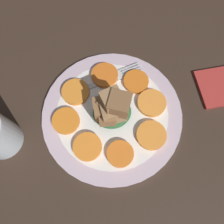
# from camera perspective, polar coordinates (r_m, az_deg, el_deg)

# --- Properties ---
(table_slab) EXTENTS (1.20, 1.20, 0.02)m
(table_slab) POSITION_cam_1_polar(r_m,az_deg,el_deg) (0.49, 0.00, -1.17)
(table_slab) COLOR #38281E
(table_slab) RESTS_ON ground
(plate) EXTENTS (0.31, 0.31, 0.01)m
(plate) POSITION_cam_1_polar(r_m,az_deg,el_deg) (0.48, 0.00, -0.62)
(plate) COLOR silver
(plate) RESTS_ON table_slab
(carrot_slice_0) EXTENTS (0.06, 0.06, 0.01)m
(carrot_slice_0) POSITION_cam_1_polar(r_m,az_deg,el_deg) (0.49, -9.50, 5.20)
(carrot_slice_0) COLOR orange
(carrot_slice_0) RESTS_ON plate
(carrot_slice_1) EXTENTS (0.06, 0.06, 0.01)m
(carrot_slice_1) POSITION_cam_1_polar(r_m,az_deg,el_deg) (0.47, -11.91, -2.57)
(carrot_slice_1) COLOR orange
(carrot_slice_1) RESTS_ON plate
(carrot_slice_2) EXTENTS (0.06, 0.06, 0.01)m
(carrot_slice_2) POSITION_cam_1_polar(r_m,az_deg,el_deg) (0.45, -6.44, -8.98)
(carrot_slice_2) COLOR orange
(carrot_slice_2) RESTS_ON plate
(carrot_slice_3) EXTENTS (0.06, 0.06, 0.01)m
(carrot_slice_3) POSITION_cam_1_polar(r_m,az_deg,el_deg) (0.45, 2.64, -10.76)
(carrot_slice_3) COLOR orange
(carrot_slice_3) RESTS_ON plate
(carrot_slice_4) EXTENTS (0.06, 0.06, 0.01)m
(carrot_slice_4) POSITION_cam_1_polar(r_m,az_deg,el_deg) (0.46, 10.21, -5.99)
(carrot_slice_4) COLOR orange
(carrot_slice_4) RESTS_ON plate
(carrot_slice_5) EXTENTS (0.06, 0.06, 0.01)m
(carrot_slice_5) POSITION_cam_1_polar(r_m,az_deg,el_deg) (0.48, 10.30, 2.33)
(carrot_slice_5) COLOR orange
(carrot_slice_5) RESTS_ON plate
(carrot_slice_6) EXTENTS (0.06, 0.06, 0.01)m
(carrot_slice_6) POSITION_cam_1_polar(r_m,az_deg,el_deg) (0.50, 6.26, 7.92)
(carrot_slice_6) COLOR orange
(carrot_slice_6) RESTS_ON plate
(carrot_slice_7) EXTENTS (0.06, 0.06, 0.01)m
(carrot_slice_7) POSITION_cam_1_polar(r_m,az_deg,el_deg) (0.51, -1.98, 9.57)
(carrot_slice_7) COLOR orange
(carrot_slice_7) RESTS_ON plate
(center_pile) EXTENTS (0.08, 0.07, 0.10)m
(center_pile) POSITION_cam_1_polar(r_m,az_deg,el_deg) (0.43, -0.12, 0.95)
(center_pile) COLOR #2D6033
(center_pile) RESTS_ON plate
(fork) EXTENTS (0.18, 0.06, 0.00)m
(fork) POSITION_cam_1_polar(r_m,az_deg,el_deg) (0.50, -1.62, 8.29)
(fork) COLOR silver
(fork) RESTS_ON plate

